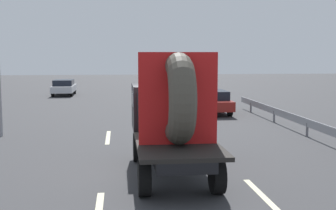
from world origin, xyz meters
name	(u,v)px	position (x,y,z in m)	size (l,w,h in m)	color
ground_plane	(157,167)	(0.00, 0.00, 0.00)	(120.00, 120.00, 0.00)	#38383A
flatbed_truck	(170,113)	(0.34, -0.30, 1.62)	(2.02, 5.31, 3.30)	black
distant_sedan	(212,101)	(4.05, 11.30, 0.69)	(1.69, 3.94, 1.28)	black
guardrail	(289,117)	(6.37, 5.94, 0.53)	(0.10, 14.81, 0.71)	gray
lane_dash_left_near	(99,210)	(-1.52, -3.30, 0.00)	(2.26, 0.16, 0.01)	beige
lane_dash_left_far	(108,137)	(-1.52, 4.78, 0.00)	(2.79, 0.16, 0.01)	beige
lane_dash_right_near	(261,194)	(2.19, -2.71, 0.00)	(2.39, 0.16, 0.01)	beige
lane_dash_right_far	(198,132)	(2.19, 5.42, 0.00)	(2.99, 0.16, 0.01)	beige
oncoming_car	(64,87)	(-5.48, 23.39, 0.67)	(1.65, 3.85, 1.25)	black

